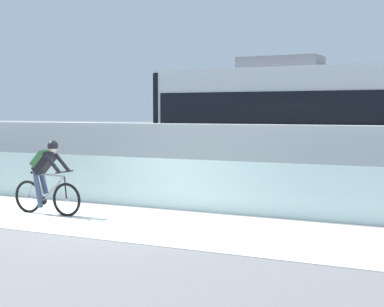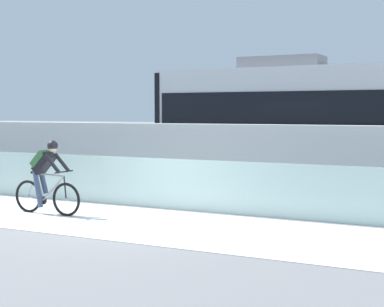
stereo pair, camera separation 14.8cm
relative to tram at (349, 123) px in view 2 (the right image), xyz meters
name	(u,v)px [view 2 (the right image)]	position (x,y,z in m)	size (l,w,h in m)	color
ground_plane	(124,222)	(-2.94, -6.85, -1.89)	(200.00, 200.00, 0.00)	slate
bike_path_deck	(124,222)	(-2.94, -6.85, -1.89)	(32.00, 3.20, 0.01)	silver
glass_parapet	(169,184)	(-2.94, -5.00, -1.32)	(32.00, 0.05, 1.15)	silver
concrete_barrier_wall	(203,161)	(-2.94, -3.20, -0.94)	(32.00, 0.36, 1.91)	silver
tram_rail_near	(241,188)	(-2.94, -0.72, -1.89)	(32.00, 0.08, 0.01)	#595654
tram_rail_far	(258,182)	(-2.94, 0.72, -1.89)	(32.00, 0.08, 0.01)	#595654
tram	(349,123)	(0.00, 0.00, 0.00)	(11.06, 2.54, 3.81)	silver
cyclist_on_bike	(46,178)	(-4.92, -6.85, -1.09)	(1.77, 0.58, 1.61)	black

